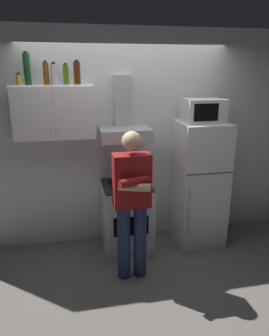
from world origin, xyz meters
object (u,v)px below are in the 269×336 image
object	(u,v)px
refrigerator	(199,184)
bottle_wine_green	(27,69)
bottle_beer_brown	(46,73)
cooking_pot	(139,183)
bottle_spice_jar	(19,80)
bottle_olive_oil	(66,74)
stove_oven	(127,216)
bottle_canister_steel	(54,74)
bottle_rum_dark	(77,73)
upper_cabinet	(54,112)
range_hood	(124,123)
microwave	(203,110)
person_standing	(132,202)

from	to	relation	value
refrigerator	bottle_wine_green	distance (m)	2.46
bottle_beer_brown	cooking_pot	bearing A→B (deg)	-14.54
bottle_spice_jar	bottle_olive_oil	bearing A→B (deg)	4.36
bottle_spice_jar	stove_oven	bearing A→B (deg)	-6.43
cooking_pot	bottle_canister_steel	size ratio (longest dim) A/B	1.23
bottle_rum_dark	bottle_spice_jar	distance (m)	0.63
upper_cabinet	bottle_canister_steel	xyz separation A→B (m)	(0.03, -0.00, 0.41)
bottle_wine_green	bottle_rum_dark	xyz separation A→B (m)	(0.53, 0.01, -0.04)
range_hood	bottle_rum_dark	bearing A→B (deg)	176.32
upper_cabinet	bottle_wine_green	world-z (taller)	bottle_wine_green
stove_oven	bottle_wine_green	xyz separation A→B (m)	(-1.05, 0.15, 1.78)
microwave	bottle_rum_dark	bearing A→B (deg)	174.53
cooking_pot	bottle_beer_brown	distance (m)	1.61
cooking_pot	bottle_beer_brown	size ratio (longest dim) A/B	1.15
bottle_canister_steel	person_standing	bearing A→B (deg)	-45.30
upper_cabinet	person_standing	size ratio (longest dim) A/B	0.55
bottle_beer_brown	upper_cabinet	bearing A→B (deg)	-11.44
upper_cabinet	stove_oven	xyz separation A→B (m)	(0.80, -0.13, -1.32)
stove_oven	cooking_pot	size ratio (longest dim) A/B	3.00
upper_cabinet	refrigerator	bearing A→B (deg)	-4.07
bottle_wine_green	bottle_rum_dark	distance (m)	0.53
cooking_pot	microwave	bearing A→B (deg)	9.57
range_hood	bottle_beer_brown	distance (m)	1.03
cooking_pot	bottle_spice_jar	bearing A→B (deg)	168.98
stove_oven	microwave	distance (m)	1.62
range_hood	bottle_rum_dark	xyz separation A→B (m)	(-0.52, 0.03, 0.58)
stove_oven	range_hood	world-z (taller)	range_hood
bottle_beer_brown	bottle_spice_jar	xyz separation A→B (m)	(-0.29, -0.01, -0.06)
microwave	cooking_pot	distance (m)	1.17
stove_oven	bottle_spice_jar	bearing A→B (deg)	173.57
range_hood	bottle_canister_steel	bearing A→B (deg)	-179.67
person_standing	bottle_rum_dark	world-z (taller)	bottle_rum_dark
bottle_rum_dark	bottle_spice_jar	size ratio (longest dim) A/B	2.04
microwave	stove_oven	bearing A→B (deg)	-178.85
microwave	bottle_beer_brown	xyz separation A→B (m)	(-1.81, 0.12, 0.43)
person_standing	bottle_beer_brown	distance (m)	1.68
stove_oven	bottle_rum_dark	bearing A→B (deg)	162.96
microwave	refrigerator	bearing A→B (deg)	-89.10
microwave	bottle_canister_steel	bearing A→B (deg)	176.57
bottle_spice_jar	range_hood	bearing A→B (deg)	-0.12
refrigerator	bottle_rum_dark	xyz separation A→B (m)	(-1.47, 0.16, 1.37)
bottle_canister_steel	bottle_rum_dark	xyz separation A→B (m)	(0.25, 0.04, 0.01)
range_hood	microwave	world-z (taller)	range_hood
bottle_olive_oil	upper_cabinet	bearing A→B (deg)	-164.94
upper_cabinet	bottle_rum_dark	xyz separation A→B (m)	(0.28, 0.03, 0.42)
upper_cabinet	refrigerator	xyz separation A→B (m)	(1.75, -0.12, -0.95)
person_standing	bottle_canister_steel	bearing A→B (deg)	134.70
cooking_pot	bottle_spice_jar	distance (m)	1.76
upper_cabinet	stove_oven	bearing A→B (deg)	-8.90
person_standing	bottle_wine_green	size ratio (longest dim) A/B	4.73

